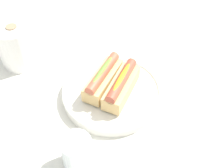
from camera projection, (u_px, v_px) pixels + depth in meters
name	position (u px, v px, depth m)	size (l,w,h in m)	color
ground_plane	(116.00, 95.00, 0.80)	(2.40, 2.40, 0.00)	silver
serving_bowl	(112.00, 92.00, 0.79)	(0.27, 0.27, 0.03)	silver
hotdog_front	(121.00, 85.00, 0.75)	(0.16, 0.07, 0.06)	#DBB270
hotdog_back	(103.00, 79.00, 0.77)	(0.16, 0.07, 0.06)	#DBB270
water_glass	(77.00, 154.00, 0.63)	(0.07, 0.07, 0.09)	white
paper_towel_roll	(17.00, 45.00, 0.85)	(0.11, 0.11, 0.13)	white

